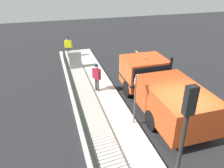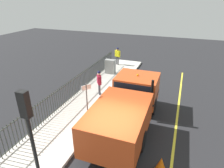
{
  "view_description": "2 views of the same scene",
  "coord_description": "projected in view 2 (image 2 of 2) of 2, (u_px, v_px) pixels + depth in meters",
  "views": [
    {
      "loc": [
        5.07,
        6.52,
        6.47
      ],
      "look_at": [
        2.19,
        -3.28,
        1.25
      ],
      "focal_mm": 35.02,
      "sensor_mm": 36.0,
      "label": 1
    },
    {
      "loc": [
        -2.27,
        6.07,
        6.35
      ],
      "look_at": [
        1.59,
        -4.26,
        1.32
      ],
      "focal_mm": 31.19,
      "sensor_mm": 36.0,
      "label": 2
    }
  ],
  "objects": [
    {
      "name": "street_sign",
      "position": [
        87.0,
        101.0,
        9.4
      ],
      "size": [
        0.32,
        0.42,
        2.47
      ],
      "color": "#4C4C4C",
      "rests_on": "sidewalk_slab"
    },
    {
      "name": "work_truck",
      "position": [
        129.0,
        104.0,
        10.03
      ],
      "size": [
        2.46,
        6.57,
        2.46
      ],
      "rotation": [
        0.0,
        0.0,
        3.15
      ],
      "color": "#D84C1E",
      "rests_on": "ground"
    },
    {
      "name": "traffic_light_near",
      "position": [
        28.0,
        124.0,
        5.82
      ],
      "size": [
        0.3,
        0.21,
        3.78
      ],
      "rotation": [
        0.0,
        0.0,
        3.14
      ],
      "color": "black",
      "rests_on": "sidewalk_slab"
    },
    {
      "name": "sidewalk_slab",
      "position": [
        55.0,
        137.0,
        9.43
      ],
      "size": [
        2.75,
        25.59,
        0.16
      ],
      "primitive_type": "cube",
      "color": "beige",
      "rests_on": "ground"
    },
    {
      "name": "worker_standing",
      "position": [
        99.0,
        80.0,
        12.94
      ],
      "size": [
        0.46,
        0.53,
        1.71
      ],
      "rotation": [
        0.0,
        0.0,
        2.19
      ],
      "color": "maroon",
      "rests_on": "sidewalk_slab"
    },
    {
      "name": "ground_plane",
      "position": [
        112.0,
        154.0,
        8.53
      ],
      "size": [
        56.29,
        56.29,
        0.0
      ],
      "primitive_type": "plane",
      "color": "#232326",
      "rests_on": "ground"
    },
    {
      "name": "pedestrian_distant",
      "position": [
        118.0,
        54.0,
        18.72
      ],
      "size": [
        0.6,
        0.35,
        1.7
      ],
      "rotation": [
        0.0,
        0.0,
        5.98
      ],
      "color": "yellow",
      "rests_on": "sidewalk_slab"
    },
    {
      "name": "traffic_cone",
      "position": [
        161.0,
        164.0,
        7.61
      ],
      "size": [
        0.46,
        0.46,
        0.66
      ],
      "primitive_type": "cone",
      "color": "orange",
      "rests_on": "ground"
    },
    {
      "name": "iron_fence",
      "position": [
        33.0,
        119.0,
        9.5
      ],
      "size": [
        0.04,
        21.78,
        1.36
      ],
      "color": "#2D332D",
      "rests_on": "sidewalk_slab"
    },
    {
      "name": "utility_cabinet",
      "position": [
        110.0,
        67.0,
        16.74
      ],
      "size": [
        0.86,
        0.45,
        1.22
      ],
      "primitive_type": "cube",
      "color": "gray",
      "rests_on": "sidewalk_slab"
    }
  ]
}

